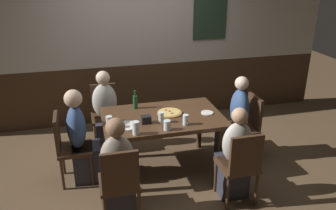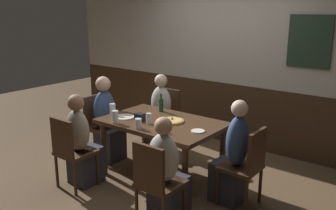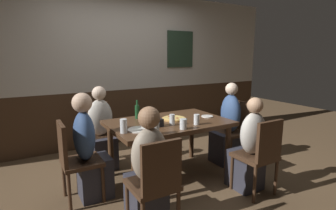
{
  "view_description": "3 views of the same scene",
  "coord_description": "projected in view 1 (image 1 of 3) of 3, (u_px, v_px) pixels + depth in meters",
  "views": [
    {
      "loc": [
        -0.88,
        -3.75,
        2.48
      ],
      "look_at": [
        0.09,
        0.07,
        0.85
      ],
      "focal_mm": 36.7,
      "sensor_mm": 36.0,
      "label": 1
    },
    {
      "loc": [
        2.72,
        -3.35,
        2.1
      ],
      "look_at": [
        0.01,
        0.11,
        0.92
      ],
      "focal_mm": 39.65,
      "sensor_mm": 36.0,
      "label": 2
    },
    {
      "loc": [
        -1.59,
        -2.72,
        1.56
      ],
      "look_at": [
        -0.0,
        0.02,
        0.94
      ],
      "focal_mm": 27.88,
      "sensor_mm": 36.0,
      "label": 3
    }
  ],
  "objects": [
    {
      "name": "ground_plane",
      "position": [
        163.0,
        167.0,
        4.5
      ],
      "size": [
        12.0,
        12.0,
        0.0
      ],
      "primitive_type": "plane",
      "color": "brown"
    },
    {
      "name": "wall_back",
      "position": [
        139.0,
        43.0,
        5.49
      ],
      "size": [
        6.4,
        0.13,
        2.6
      ],
      "color": "#3D2819",
      "rests_on": "ground_plane"
    },
    {
      "name": "dining_table",
      "position": [
        162.0,
        122.0,
        4.25
      ],
      "size": [
        1.47,
        0.95,
        0.74
      ],
      "color": "#472D1C",
      "rests_on": "ground_plane"
    },
    {
      "name": "chair_head_east",
      "position": [
        246.0,
        124.0,
        4.58
      ],
      "size": [
        0.4,
        0.4,
        0.88
      ],
      "color": "#422B1C",
      "rests_on": "ground_plane"
    },
    {
      "name": "chair_left_near",
      "position": [
        120.0,
        181.0,
        3.37
      ],
      "size": [
        0.4,
        0.4,
        0.88
      ],
      "color": "#422B1C",
      "rests_on": "ground_plane"
    },
    {
      "name": "chair_left_far",
      "position": [
        105.0,
        111.0,
        4.96
      ],
      "size": [
        0.4,
        0.4,
        0.88
      ],
      "color": "#422B1C",
      "rests_on": "ground_plane"
    },
    {
      "name": "chair_head_west",
      "position": [
        68.0,
        145.0,
        4.05
      ],
      "size": [
        0.4,
        0.4,
        0.88
      ],
      "color": "#422B1C",
      "rests_on": "ground_plane"
    },
    {
      "name": "chair_right_near",
      "position": [
        241.0,
        164.0,
        3.66
      ],
      "size": [
        0.4,
        0.4,
        0.88
      ],
      "color": "#422B1C",
      "rests_on": "ground_plane"
    },
    {
      "name": "person_head_east",
      "position": [
        235.0,
        126.0,
        4.54
      ],
      "size": [
        0.37,
        0.34,
        1.17
      ],
      "color": "#2D2D38",
      "rests_on": "ground_plane"
    },
    {
      "name": "person_left_near",
      "position": [
        118.0,
        174.0,
        3.52
      ],
      "size": [
        0.34,
        0.37,
        1.12
      ],
      "color": "#2D2D38",
      "rests_on": "ground_plane"
    },
    {
      "name": "person_left_far",
      "position": [
        106.0,
        117.0,
        4.83
      ],
      "size": [
        0.34,
        0.37,
        1.14
      ],
      "color": "#2D2D38",
      "rests_on": "ground_plane"
    },
    {
      "name": "person_head_west",
      "position": [
        82.0,
        143.0,
        4.09
      ],
      "size": [
        0.37,
        0.34,
        1.17
      ],
      "color": "#2D2D38",
      "rests_on": "ground_plane"
    },
    {
      "name": "person_right_near",
      "position": [
        234.0,
        159.0,
        3.83
      ],
      "size": [
        0.34,
        0.37,
        1.1
      ],
      "color": "#2D2D38",
      "rests_on": "ground_plane"
    },
    {
      "name": "pizza",
      "position": [
        170.0,
        113.0,
        4.29
      ],
      "size": [
        0.31,
        0.31,
        0.03
      ],
      "color": "tan",
      "rests_on": "dining_table"
    },
    {
      "name": "beer_glass_tall",
      "position": [
        167.0,
        126.0,
        3.85
      ],
      "size": [
        0.08,
        0.08,
        0.12
      ],
      "color": "silver",
      "rests_on": "dining_table"
    },
    {
      "name": "beer_glass_half",
      "position": [
        161.0,
        118.0,
        4.03
      ],
      "size": [
        0.06,
        0.06,
        0.13
      ],
      "color": "silver",
      "rests_on": "dining_table"
    },
    {
      "name": "tumbler_water",
      "position": [
        136.0,
        129.0,
        3.74
      ],
      "size": [
        0.08,
        0.08,
        0.15
      ],
      "color": "silver",
      "rests_on": "dining_table"
    },
    {
      "name": "pint_glass_amber",
      "position": [
        186.0,
        120.0,
        3.98
      ],
      "size": [
        0.07,
        0.07,
        0.12
      ],
      "color": "silver",
      "rests_on": "dining_table"
    },
    {
      "name": "highball_clear",
      "position": [
        109.0,
        123.0,
        3.87
      ],
      "size": [
        0.07,
        0.07,
        0.15
      ],
      "color": "silver",
      "rests_on": "dining_table"
    },
    {
      "name": "beer_bottle_green",
      "position": [
        135.0,
        101.0,
        4.41
      ],
      "size": [
        0.06,
        0.06,
        0.24
      ],
      "color": "#194723",
      "rests_on": "dining_table"
    },
    {
      "name": "plate_white_large",
      "position": [
        126.0,
        126.0,
        3.95
      ],
      "size": [
        0.26,
        0.26,
        0.01
      ],
      "primitive_type": "cylinder",
      "color": "white",
      "rests_on": "dining_table"
    },
    {
      "name": "plate_white_small",
      "position": [
        207.0,
        113.0,
        4.3
      ],
      "size": [
        0.15,
        0.15,
        0.01
      ],
      "primitive_type": "cylinder",
      "color": "white",
      "rests_on": "dining_table"
    },
    {
      "name": "condiment_caddy",
      "position": [
        146.0,
        119.0,
        4.02
      ],
      "size": [
        0.11,
        0.09,
        0.09
      ],
      "primitive_type": "cube",
      "color": "black",
      "rests_on": "dining_table"
    }
  ]
}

